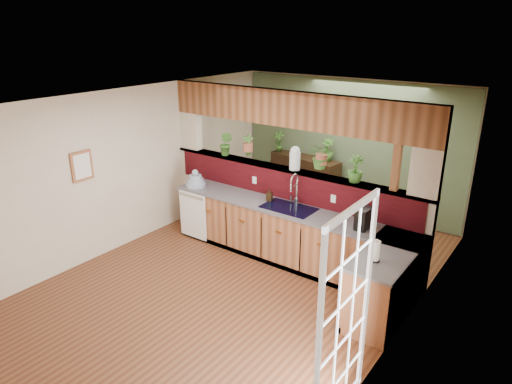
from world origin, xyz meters
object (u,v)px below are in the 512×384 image
Objects in this scene: coffee_maker at (363,219)px; shelving_console at (304,181)px; soap_dispenser at (269,195)px; glass_jar at (295,158)px; dish_stack at (196,181)px; faucet at (295,188)px; paper_towel at (375,251)px.

shelving_console is (-2.26, 2.32, -0.54)m from coffee_maker.
glass_jar is (0.27, 0.30, 0.58)m from soap_dispenser.
dish_stack reaches higher than shelving_console.
faucet is 1.38× the size of glass_jar.
paper_towel is (2.12, -0.88, 0.02)m from soap_dispenser.
faucet is at bearing 9.61° from soap_dispenser.
faucet is at bearing 150.77° from paper_towel.
faucet is at bearing 174.56° from coffee_maker.
paper_towel reaches higher than soap_dispenser.
dish_stack is at bearing -171.96° from faucet.
soap_dispenser is (1.41, 0.19, 0.01)m from dish_stack.
shelving_console is at bearing 71.88° from dish_stack.
shelving_console is (-2.75, 3.07, -0.52)m from paper_towel.
paper_towel is (1.70, -0.95, -0.15)m from faucet.
soap_dispenser is at bearing 7.56° from dish_stack.
soap_dispenser is at bearing 157.50° from paper_towel.
dish_stack is at bearing 168.95° from paper_towel.
coffee_maker is at bearing -8.97° from faucet.
dish_stack is 1.25× the size of paper_towel.
dish_stack is at bearing -163.99° from glass_jar.
shelving_console is (-0.90, 1.90, -1.08)m from glass_jar.
glass_jar is at bearing 16.01° from dish_stack.
paper_towel is at bearing -11.05° from dish_stack.
faucet reaches higher than dish_stack.
coffee_maker is 0.80× the size of glass_jar.
paper_towel is (3.53, -0.69, 0.03)m from dish_stack.
soap_dispenser is at bearing -64.28° from shelving_console.
paper_towel is 2.26m from glass_jar.
coffee_maker is at bearing 1.28° from dish_stack.
paper_towel is at bearing -32.42° from glass_jar.
glass_jar is at bearing -54.93° from shelving_console.
coffee_maker reaches higher than paper_towel.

